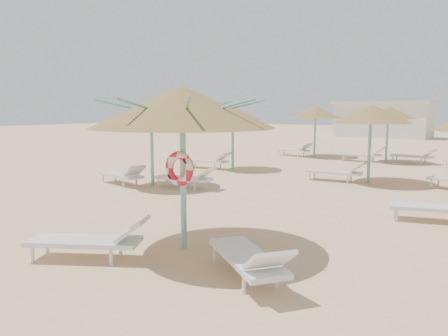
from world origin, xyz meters
The scene contains 6 objects.
ground centered at (0.00, 0.00, 0.00)m, with size 120.00×120.00×0.00m, color #D5AE81.
main_palapa centered at (0.16, -0.12, 2.59)m, with size 3.32×3.32×2.97m.
lounger_main_a centered at (-0.72, -1.49, 0.35)m, with size 2.08×1.56×0.74m.
lounger_main_b centered at (1.97, -0.72, 0.36)m, with size 2.02×1.71×0.75m.
palapa_field centered at (0.78, 10.10, 2.31)m, with size 18.66×14.53×2.72m.
service_hut centered at (-6.00, 35.00, 1.64)m, with size 8.40×4.40×3.25m.
Camera 1 is at (5.29, -6.07, 2.56)m, focal length 35.00 mm.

